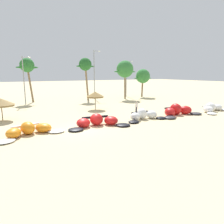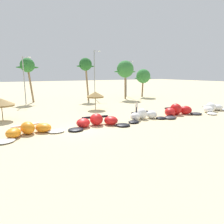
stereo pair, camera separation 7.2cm
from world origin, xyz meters
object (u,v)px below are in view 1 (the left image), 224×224
at_px(palm_left_of_gap, 27,66).
at_px(palm_right_of_gap, 143,76).
at_px(kite_left_of_center, 97,121).
at_px(lamppost_east, 127,76).
at_px(kite_left, 29,130).
at_px(beach_umbrella_middle, 95,95).
at_px(kite_right, 213,108).
at_px(beach_umbrella_near_van, 1,102).
at_px(kite_right_of_center, 178,111).
at_px(lamppost_east_center, 95,73).
at_px(palm_center_left, 85,65).
at_px(palm_center_right, 125,69).
at_px(lamppost_west_center, 24,78).
at_px(kite_center, 144,115).
at_px(person_near_kites, 136,107).

height_order(palm_left_of_gap, palm_right_of_gap, palm_left_of_gap).
xyz_separation_m(kite_left_of_center, lamppost_east, (18.49, 22.27, 4.36)).
distance_m(kite_left, beach_umbrella_middle, 14.51).
distance_m(kite_left_of_center, kite_right, 18.74).
distance_m(beach_umbrella_near_van, palm_left_of_gap, 16.45).
distance_m(kite_right_of_center, beach_umbrella_near_van, 22.59).
xyz_separation_m(kite_right_of_center, beach_umbrella_near_van, (-21.02, 8.11, 1.64)).
bearing_deg(palm_left_of_gap, lamppost_east, -1.50).
xyz_separation_m(kite_left_of_center, palm_right_of_gap, (21.43, 19.82, 4.40)).
bearing_deg(kite_right_of_center, kite_right, -5.36).
height_order(kite_left_of_center, beach_umbrella_middle, beach_umbrella_middle).
xyz_separation_m(kite_right, lamppost_east_center, (-8.93, 22.77, 5.30)).
height_order(palm_center_left, palm_center_right, palm_center_left).
xyz_separation_m(beach_umbrella_near_van, lamppost_east_center, (18.76, 14.03, 3.55)).
relative_size(kite_left, palm_left_of_gap, 0.74).
bearing_deg(palm_center_right, lamppost_east_center, 148.73).
bearing_deg(kite_right, kite_left_of_center, 177.60).
distance_m(palm_center_left, lamppost_west_center, 12.03).
xyz_separation_m(kite_left, beach_umbrella_near_van, (-2.00, 7.79, 1.79)).
bearing_deg(kite_center, lamppost_west_center, 118.46).
xyz_separation_m(kite_right_of_center, beach_umbrella_middle, (-7.98, 9.55, 1.76)).
xyz_separation_m(person_near_kites, palm_left_of_gap, (-12.05, 18.77, 6.16)).
relative_size(kite_center, person_near_kites, 3.63).
bearing_deg(person_near_kites, palm_right_of_gap, 49.89).
bearing_deg(palm_right_of_gap, palm_center_left, 177.47).
distance_m(kite_right_of_center, lamppost_west_center, 26.99).
height_order(kite_left_of_center, lamppost_west_center, lamppost_west_center).
xyz_separation_m(beach_umbrella_middle, lamppost_east, (14.42, 12.88, 2.50)).
distance_m(palm_left_of_gap, palm_center_right, 19.82).
xyz_separation_m(kite_center, beach_umbrella_middle, (-2.27, 9.35, 1.85)).
height_order(kite_left_of_center, lamppost_east, lamppost_east).
distance_m(kite_center, lamppost_west_center, 23.69).
relative_size(kite_left, palm_center_right, 0.75).
bearing_deg(person_near_kites, palm_center_right, 63.21).
relative_size(palm_center_right, lamppost_east, 0.97).
xyz_separation_m(kite_left_of_center, palm_left_of_gap, (-3.87, 22.86, 6.48)).
distance_m(kite_right_of_center, palm_center_right, 19.89).
xyz_separation_m(kite_left_of_center, person_near_kites, (8.18, 4.09, 0.32)).
bearing_deg(lamppost_east_center, lamppost_east, 1.90).
xyz_separation_m(palm_center_left, lamppost_east_center, (2.77, 1.53, -1.46)).
distance_m(beach_umbrella_middle, palm_center_left, 12.44).
xyz_separation_m(beach_umbrella_near_van, beach_umbrella_middle, (13.04, 1.44, 0.13)).
relative_size(kite_left, person_near_kites, 3.89).
height_order(beach_umbrella_middle, person_near_kites, beach_umbrella_middle).
relative_size(kite_right_of_center, palm_left_of_gap, 0.82).
relative_size(kite_left, kite_right, 0.98).
distance_m(kite_center, beach_umbrella_middle, 9.79).
relative_size(palm_center_left, lamppost_east, 1.02).
distance_m(beach_umbrella_middle, palm_right_of_gap, 20.40).
relative_size(kite_left, palm_right_of_gap, 0.95).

